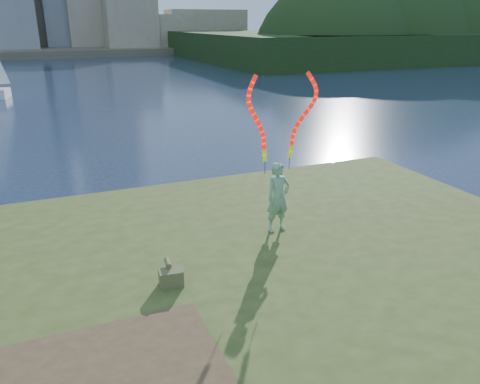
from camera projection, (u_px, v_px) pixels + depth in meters
name	position (u px, v px, depth m)	size (l,w,h in m)	color
ground	(197.00, 289.00, 10.49)	(320.00, 320.00, 0.00)	#1A2742
grassy_knoll	(236.00, 336.00, 8.39)	(20.00, 18.00, 0.80)	#374619
dirt_patch	(117.00, 383.00, 6.64)	(3.20, 3.00, 0.02)	#47331E
far_shore	(49.00, 49.00, 92.50)	(320.00, 40.00, 1.20)	#494436
wooded_hill	(410.00, 54.00, 84.06)	(78.00, 50.00, 63.00)	black
woman_with_ribbons	(278.00, 176.00, 11.10)	(2.08, 0.48, 4.09)	#14652B
canvas_bag	(171.00, 277.00, 9.09)	(0.48, 0.54, 0.43)	brown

